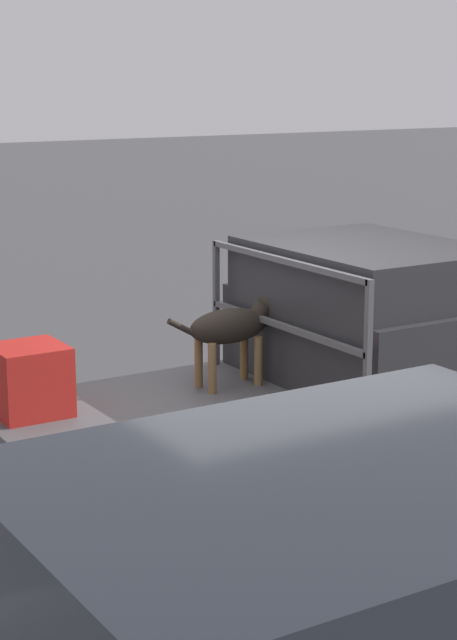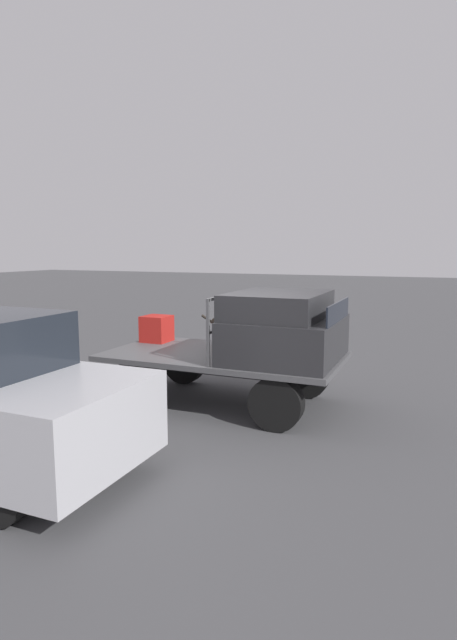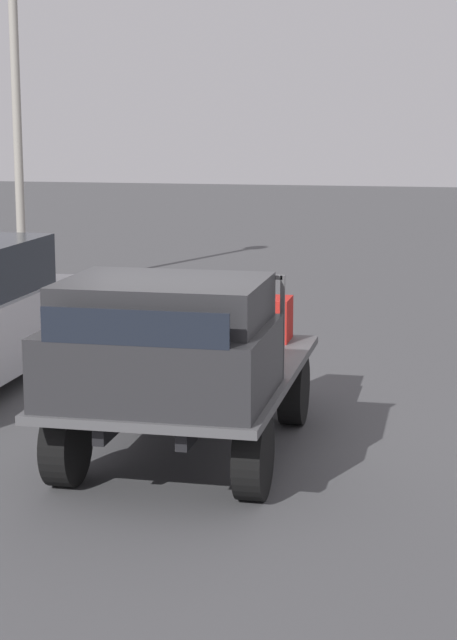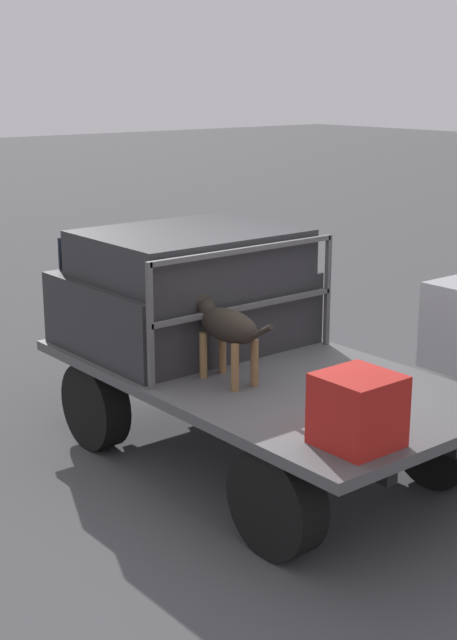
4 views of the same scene
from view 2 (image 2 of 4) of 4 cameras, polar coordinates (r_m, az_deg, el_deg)
name	(u,v)px [view 2 (image 2 of 4)]	position (r m, az deg, el deg)	size (l,w,h in m)	color
ground_plane	(223,403)	(8.10, -0.59, -9.44)	(80.00, 80.00, 0.00)	#474749
flatbed_truck	(223,367)	(7.94, -0.60, -5.42)	(3.68, 1.98, 0.81)	black
truck_cab	(283,328)	(7.47, 6.29, -0.88)	(1.56, 1.86, 1.00)	#28282B
truck_headboard	(233,314)	(7.72, 0.52, 0.64)	(0.04, 1.86, 0.96)	#4C4C4F
dog	(233,323)	(8.13, 0.56, -0.32)	(1.01, 0.25, 0.70)	brown
cargo_crate	(157,329)	(8.97, -8.21, -0.98)	(0.46, 0.46, 0.46)	#AD1E19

